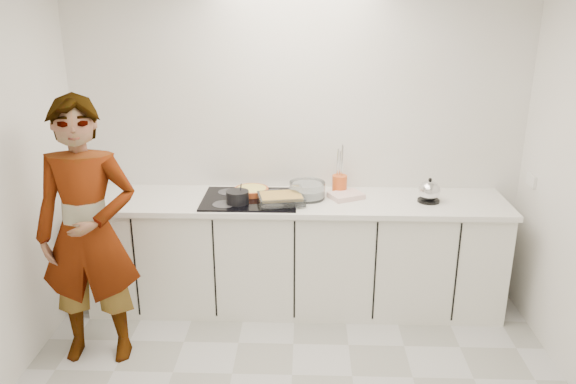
{
  "coord_description": "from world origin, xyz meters",
  "views": [
    {
      "loc": [
        0.08,
        -2.78,
        2.37
      ],
      "look_at": [
        -0.05,
        1.05,
        1.05
      ],
      "focal_mm": 35.0,
      "sensor_mm": 36.0,
      "label": 1
    }
  ],
  "objects_px": {
    "baking_dish": "(281,198)",
    "cook": "(88,234)",
    "utensil_crock": "(340,184)",
    "saucepan": "(238,197)",
    "mixing_bowl": "(307,191)",
    "hob": "(250,199)",
    "tart_dish": "(252,190)",
    "kettle": "(429,192)"
  },
  "relations": [
    {
      "from": "tart_dish",
      "to": "baking_dish",
      "type": "height_order",
      "value": "baking_dish"
    },
    {
      "from": "saucepan",
      "to": "mixing_bowl",
      "type": "xyz_separation_m",
      "value": [
        0.52,
        0.17,
        -0.0
      ]
    },
    {
      "from": "saucepan",
      "to": "cook",
      "type": "distance_m",
      "value": 1.09
    },
    {
      "from": "utensil_crock",
      "to": "cook",
      "type": "height_order",
      "value": "cook"
    },
    {
      "from": "tart_dish",
      "to": "saucepan",
      "type": "xyz_separation_m",
      "value": [
        -0.08,
        -0.23,
        0.02
      ]
    },
    {
      "from": "kettle",
      "to": "baking_dish",
      "type": "bearing_deg",
      "value": -174.81
    },
    {
      "from": "kettle",
      "to": "cook",
      "type": "relative_size",
      "value": 0.11
    },
    {
      "from": "saucepan",
      "to": "mixing_bowl",
      "type": "height_order",
      "value": "saucepan"
    },
    {
      "from": "hob",
      "to": "mixing_bowl",
      "type": "relative_size",
      "value": 2.57
    },
    {
      "from": "kettle",
      "to": "utensil_crock",
      "type": "xyz_separation_m",
      "value": [
        -0.67,
        0.18,
        -0.01
      ]
    },
    {
      "from": "saucepan",
      "to": "cook",
      "type": "height_order",
      "value": "cook"
    },
    {
      "from": "mixing_bowl",
      "to": "cook",
      "type": "bearing_deg",
      "value": -152.34
    },
    {
      "from": "mixing_bowl",
      "to": "cook",
      "type": "relative_size",
      "value": 0.15
    },
    {
      "from": "utensil_crock",
      "to": "mixing_bowl",
      "type": "bearing_deg",
      "value": -154.04
    },
    {
      "from": "utensil_crock",
      "to": "cook",
      "type": "distance_m",
      "value": 1.91
    },
    {
      "from": "mixing_bowl",
      "to": "hob",
      "type": "bearing_deg",
      "value": -172.54
    },
    {
      "from": "tart_dish",
      "to": "utensil_crock",
      "type": "distance_m",
      "value": 0.7
    },
    {
      "from": "baking_dish",
      "to": "cook",
      "type": "bearing_deg",
      "value": -154.19
    },
    {
      "from": "hob",
      "to": "baking_dish",
      "type": "relative_size",
      "value": 1.91
    },
    {
      "from": "hob",
      "to": "mixing_bowl",
      "type": "bearing_deg",
      "value": 7.46
    },
    {
      "from": "utensil_crock",
      "to": "cook",
      "type": "xyz_separation_m",
      "value": [
        -1.69,
        -0.88,
        -0.07
      ]
    },
    {
      "from": "hob",
      "to": "cook",
      "type": "bearing_deg",
      "value": -145.11
    },
    {
      "from": "saucepan",
      "to": "tart_dish",
      "type": "bearing_deg",
      "value": 69.88
    },
    {
      "from": "saucepan",
      "to": "kettle",
      "type": "xyz_separation_m",
      "value": [
        1.44,
        0.12,
        0.02
      ]
    },
    {
      "from": "hob",
      "to": "saucepan",
      "type": "bearing_deg",
      "value": -126.12
    },
    {
      "from": "tart_dish",
      "to": "saucepan",
      "type": "relative_size",
      "value": 1.66
    },
    {
      "from": "kettle",
      "to": "cook",
      "type": "xyz_separation_m",
      "value": [
        -2.36,
        -0.7,
        -0.08
      ]
    },
    {
      "from": "saucepan",
      "to": "cook",
      "type": "bearing_deg",
      "value": -147.44
    },
    {
      "from": "saucepan",
      "to": "mixing_bowl",
      "type": "relative_size",
      "value": 0.7
    },
    {
      "from": "utensil_crock",
      "to": "hob",
      "type": "bearing_deg",
      "value": -165.32
    },
    {
      "from": "saucepan",
      "to": "mixing_bowl",
      "type": "bearing_deg",
      "value": 17.87
    },
    {
      "from": "kettle",
      "to": "cook",
      "type": "distance_m",
      "value": 2.46
    },
    {
      "from": "cook",
      "to": "hob",
      "type": "bearing_deg",
      "value": 30.29
    },
    {
      "from": "hob",
      "to": "cook",
      "type": "distance_m",
      "value": 1.22
    },
    {
      "from": "tart_dish",
      "to": "mixing_bowl",
      "type": "bearing_deg",
      "value": -7.57
    },
    {
      "from": "baking_dish",
      "to": "mixing_bowl",
      "type": "relative_size",
      "value": 1.34
    },
    {
      "from": "tart_dish",
      "to": "kettle",
      "type": "height_order",
      "value": "kettle"
    },
    {
      "from": "hob",
      "to": "cook",
      "type": "xyz_separation_m",
      "value": [
        -1.0,
        -0.7,
        -0.01
      ]
    },
    {
      "from": "tart_dish",
      "to": "baking_dish",
      "type": "relative_size",
      "value": 0.86
    },
    {
      "from": "hob",
      "to": "tart_dish",
      "type": "distance_m",
      "value": 0.12
    },
    {
      "from": "saucepan",
      "to": "cook",
      "type": "xyz_separation_m",
      "value": [
        -0.92,
        -0.59,
        -0.06
      ]
    },
    {
      "from": "saucepan",
      "to": "utensil_crock",
      "type": "height_order",
      "value": "saucepan"
    }
  ]
}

